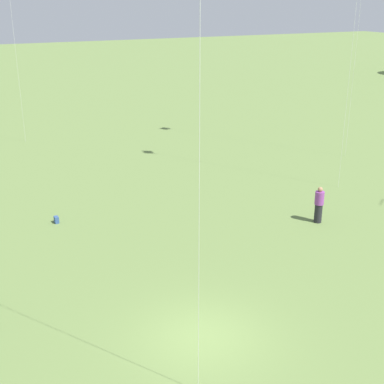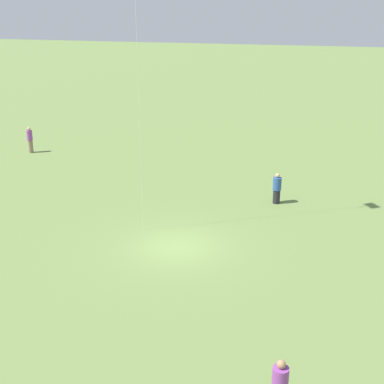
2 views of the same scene
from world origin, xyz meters
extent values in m
plane|color=olive|center=(0.00, 0.00, 0.00)|extent=(240.00, 240.00, 0.00)
cylinder|color=purple|center=(-5.89, 9.42, 1.27)|extent=(0.61, 0.61, 0.65)
sphere|color=#A87A56|center=(-5.89, 9.42, 1.71)|extent=(0.24, 0.24, 0.24)
cylinder|color=#232328|center=(-3.64, -6.91, 0.39)|extent=(0.56, 0.56, 0.78)
cylinder|color=#2D5193|center=(-3.64, -6.91, 1.14)|extent=(0.65, 0.65, 0.72)
sphere|color=tan|center=(-3.64, -6.91, 1.62)|extent=(0.24, 0.24, 0.24)
cylinder|color=#847056|center=(15.35, -12.41, 0.47)|extent=(0.48, 0.48, 0.95)
cylinder|color=purple|center=(15.35, -12.41, 1.32)|extent=(0.57, 0.57, 0.74)
sphere|color=tan|center=(15.35, -12.41, 1.81)|extent=(0.24, 0.24, 0.24)
cylinder|color=silver|center=(2.16, -1.31, 8.76)|extent=(0.01, 0.01, 17.53)
camera|label=1|loc=(13.00, -6.90, 10.48)|focal=50.00mm
camera|label=2|loc=(-6.88, 21.24, 10.69)|focal=50.00mm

